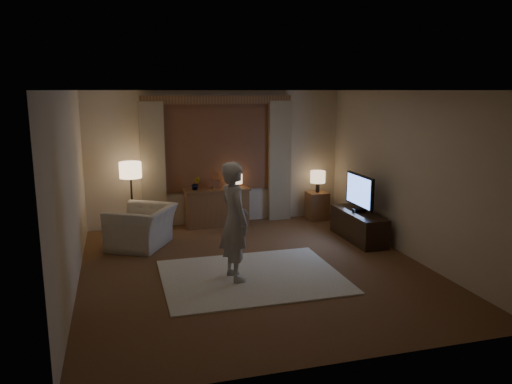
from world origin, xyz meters
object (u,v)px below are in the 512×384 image
object	(u,v)px
sideboard	(217,208)
person	(235,221)
tv_stand	(358,226)
side_table	(317,206)
armchair	(142,227)

from	to	relation	value
sideboard	person	bearing A→B (deg)	-96.28
tv_stand	person	xyz separation A→B (m)	(-2.54, -1.27, 0.59)
side_table	person	distance (m)	3.72
armchair	side_table	distance (m)	3.67
side_table	person	size ratio (longest dim) A/B	0.34
sideboard	person	world-z (taller)	person
armchair	person	world-z (taller)	person
person	side_table	bearing A→B (deg)	-49.91
armchair	person	bearing A→B (deg)	60.37
sideboard	side_table	xyz separation A→B (m)	(2.08, -0.05, -0.07)
sideboard	tv_stand	distance (m)	2.73
sideboard	side_table	world-z (taller)	sideboard
side_table	person	xyz separation A→B (m)	(-2.39, -2.80, 0.56)
armchair	side_table	xyz separation A→B (m)	(3.55, 0.92, -0.06)
sideboard	person	size ratio (longest dim) A/B	0.73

